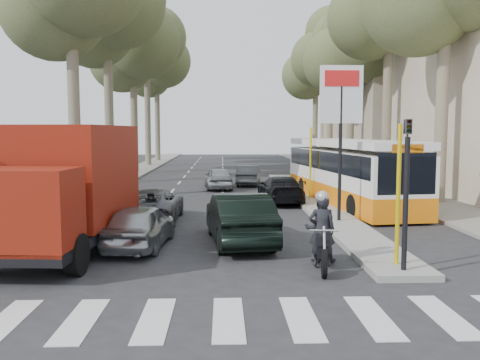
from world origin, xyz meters
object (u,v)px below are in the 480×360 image
at_px(silver_hatchback, 140,225).
at_px(motorcycle, 321,232).
at_px(dark_hatchback, 239,218).
at_px(city_bus, 348,170).
at_px(red_truck, 68,185).

xyz_separation_m(silver_hatchback, motorcycle, (4.79, -2.19, 0.23)).
relative_size(dark_hatchback, city_bus, 0.40).
height_order(silver_hatchback, dark_hatchback, dark_hatchback).
relative_size(dark_hatchback, motorcycle, 2.05).
distance_m(silver_hatchback, red_truck, 2.29).
bearing_deg(city_bus, motorcycle, -114.10).
xyz_separation_m(dark_hatchback, city_bus, (5.21, 7.93, 0.81)).
relative_size(silver_hatchback, red_truck, 0.56).
bearing_deg(motorcycle, city_bus, 79.77).
distance_m(city_bus, motorcycle, 11.12).
distance_m(dark_hatchback, motorcycle, 3.30).
bearing_deg(red_truck, silver_hatchback, 14.57).
distance_m(silver_hatchback, dark_hatchback, 2.90).
bearing_deg(red_truck, city_bus, 45.72).
distance_m(red_truck, motorcycle, 7.02).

